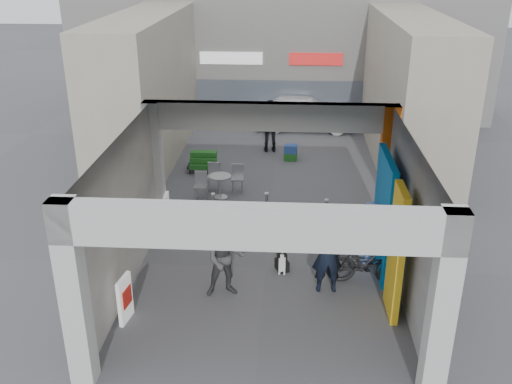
# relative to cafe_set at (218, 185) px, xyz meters

# --- Properties ---
(ground) EXTENTS (90.00, 90.00, 0.00)m
(ground) POSITION_rel_cafe_set_xyz_m (1.68, -4.33, -0.30)
(ground) COLOR #4E4E52
(ground) RESTS_ON ground
(arcade_canopy) EXTENTS (6.40, 6.45, 6.40)m
(arcade_canopy) POSITION_rel_cafe_set_xyz_m (2.22, -5.16, 2.00)
(arcade_canopy) COLOR #BBBBB6
(arcade_canopy) RESTS_ON ground
(far_building) EXTENTS (18.00, 4.08, 8.00)m
(far_building) POSITION_rel_cafe_set_xyz_m (1.68, 9.66, 3.69)
(far_building) COLOR silver
(far_building) RESTS_ON ground
(plaza_bldg_left) EXTENTS (2.00, 9.00, 5.00)m
(plaza_bldg_left) POSITION_rel_cafe_set_xyz_m (-2.82, 3.17, 2.20)
(plaza_bldg_left) COLOR #A79F8A
(plaza_bldg_left) RESTS_ON ground
(plaza_bldg_right) EXTENTS (2.00, 9.00, 5.00)m
(plaza_bldg_right) POSITION_rel_cafe_set_xyz_m (6.18, 3.17, 2.20)
(plaza_bldg_right) COLOR #A79F8A
(plaza_bldg_right) RESTS_ON ground
(bollard_left) EXTENTS (0.09, 0.09, 0.89)m
(bollard_left) POSITION_rel_cafe_set_xyz_m (0.14, -2.06, 0.14)
(bollard_left) COLOR #96999E
(bollard_left) RESTS_ON ground
(bollard_center) EXTENTS (0.09, 0.09, 0.98)m
(bollard_center) POSITION_rel_cafe_set_xyz_m (1.60, -2.13, 0.18)
(bollard_center) COLOR #96999E
(bollard_center) RESTS_ON ground
(bollard_right) EXTENTS (0.09, 0.09, 0.81)m
(bollard_right) POSITION_rel_cafe_set_xyz_m (3.21, -2.09, 0.10)
(bollard_right) COLOR #96999E
(bollard_right) RESTS_ON ground
(advert_board_near) EXTENTS (0.17, 0.56, 1.00)m
(advert_board_near) POSITION_rel_cafe_set_xyz_m (-1.07, -6.56, 0.20)
(advert_board_near) COLOR white
(advert_board_near) RESTS_ON ground
(advert_board_far) EXTENTS (0.12, 0.55, 1.00)m
(advert_board_far) POSITION_rel_cafe_set_xyz_m (-1.07, -2.45, 0.20)
(advert_board_far) COLOR white
(advert_board_far) RESTS_ON ground
(cafe_set) EXTENTS (1.42, 1.15, 0.86)m
(cafe_set) POSITION_rel_cafe_set_xyz_m (0.00, 0.00, 0.00)
(cafe_set) COLOR #A8A8AD
(cafe_set) RESTS_ON ground
(produce_stand) EXTENTS (1.06, 0.57, 0.70)m
(produce_stand) POSITION_rel_cafe_set_xyz_m (-0.71, 1.80, -0.03)
(produce_stand) COLOR black
(produce_stand) RESTS_ON ground
(crate_stack) EXTENTS (0.48, 0.39, 0.56)m
(crate_stack) POSITION_rel_cafe_set_xyz_m (2.23, 3.19, -0.02)
(crate_stack) COLOR #185017
(crate_stack) RESTS_ON ground
(border_collie) EXTENTS (0.25, 0.50, 0.69)m
(border_collie) POSITION_rel_cafe_set_xyz_m (2.08, -4.49, -0.03)
(border_collie) COLOR black
(border_collie) RESTS_ON ground
(man_with_dog) EXTENTS (0.71, 0.50, 1.84)m
(man_with_dog) POSITION_rel_cafe_set_xyz_m (3.06, -5.21, 0.62)
(man_with_dog) COLOR black
(man_with_dog) RESTS_ON ground
(man_back_turned) EXTENTS (0.99, 0.84, 1.79)m
(man_back_turned) POSITION_rel_cafe_set_xyz_m (0.86, -5.48, 0.59)
(man_back_turned) COLOR #424245
(man_back_turned) RESTS_ON ground
(man_elderly) EXTENTS (0.85, 0.65, 1.56)m
(man_elderly) POSITION_rel_cafe_set_xyz_m (4.15, -3.83, 0.48)
(man_elderly) COLOR #6282C0
(man_elderly) RESTS_ON ground
(man_crates) EXTENTS (1.19, 0.59, 1.96)m
(man_crates) POSITION_rel_cafe_set_xyz_m (1.48, 4.09, 0.67)
(man_crates) COLOR black
(man_crates) RESTS_ON ground
(bicycle_front) EXTENTS (1.76, 0.81, 0.89)m
(bicycle_front) POSITION_rel_cafe_set_xyz_m (3.98, -4.82, 0.14)
(bicycle_front) COLOR black
(bicycle_front) RESTS_ON ground
(bicycle_rear) EXTENTS (1.79, 0.54, 1.07)m
(bicycle_rear) POSITION_rel_cafe_set_xyz_m (3.95, -4.84, 0.23)
(bicycle_rear) COLOR black
(bicycle_rear) RESTS_ON ground
(white_van) EXTENTS (4.32, 1.88, 1.45)m
(white_van) POSITION_rel_cafe_set_xyz_m (2.73, 6.96, 0.42)
(white_van) COLOR white
(white_van) RESTS_ON ground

